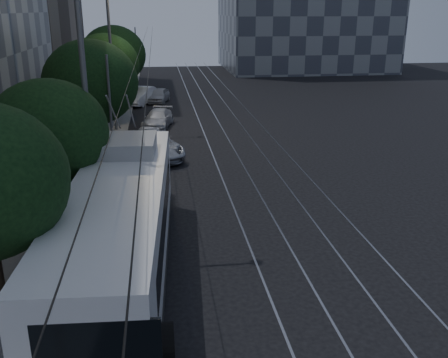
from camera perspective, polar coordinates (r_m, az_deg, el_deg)
ground at (r=18.64m, az=1.84°, el=-7.23°), size 120.00×120.00×0.00m
sidewalk at (r=37.70m, az=-14.63°, el=5.82°), size 5.00×90.00×0.15m
tram_rails at (r=37.79m, az=0.67°, el=6.36°), size 4.52×90.00×0.02m
overhead_wires at (r=36.88m, az=-11.11°, el=11.16°), size 2.23×90.00×6.00m
trolleybus at (r=15.83m, az=-11.70°, el=-5.43°), size 3.41×13.10×5.63m
pickup_silver at (r=29.18m, az=-8.13°, el=3.89°), size 4.08×5.91×1.50m
car_white_a at (r=31.45m, az=-8.93°, el=4.70°), size 2.02×3.82×1.24m
car_white_b at (r=36.80m, az=-7.58°, el=6.83°), size 2.59×4.57×1.25m
car_white_c at (r=46.14m, az=-9.46°, el=9.36°), size 3.33×4.96×1.54m
car_white_d at (r=46.93m, az=-7.45°, el=9.46°), size 2.29×4.04×1.30m
tree_1 at (r=17.84m, az=-19.43°, el=4.91°), size 4.03×4.03×6.07m
tree_2 at (r=29.44m, az=-14.99°, el=10.58°), size 5.31×5.31×6.67m
tree_3 at (r=38.02m, az=-13.45°, el=12.56°), size 4.95×4.95×6.58m
tree_4 at (r=45.96m, az=-12.52°, el=13.67°), size 5.62×5.62×6.91m
tree_5 at (r=51.28m, az=-12.07°, el=14.33°), size 4.49×4.49×6.53m
streetlamp_near at (r=17.40m, az=-14.43°, el=12.63°), size 2.60×0.44×10.84m
streetlamp_far at (r=35.21m, az=-12.24°, el=16.10°), size 2.70×0.44×11.32m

